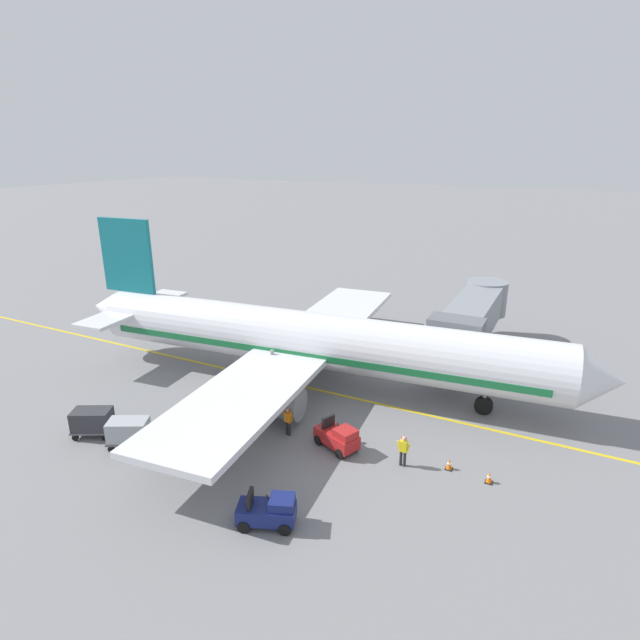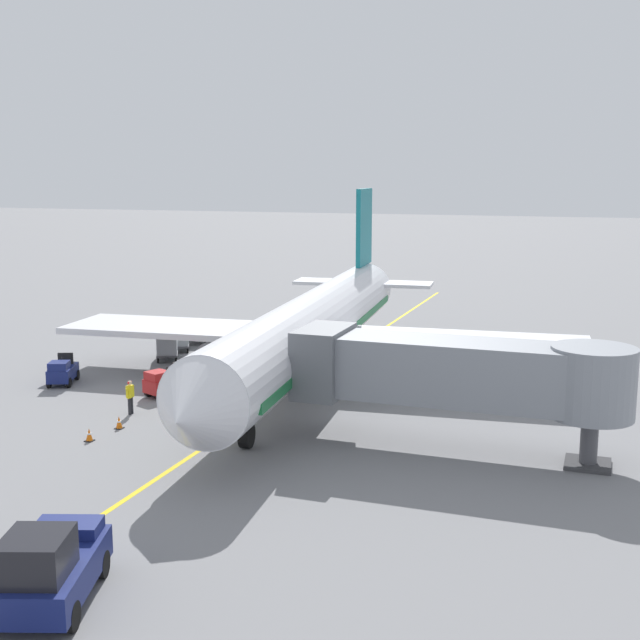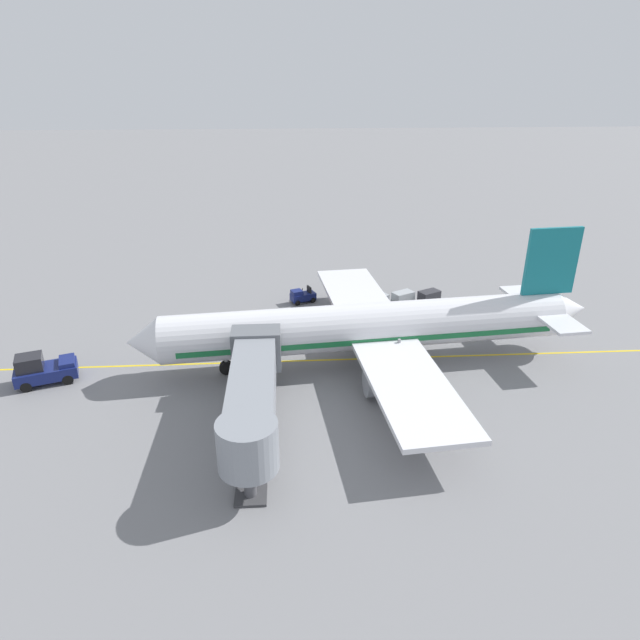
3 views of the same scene
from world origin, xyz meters
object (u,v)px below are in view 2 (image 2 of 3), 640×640
Objects in this scene: baggage_cart_third_in_train at (197,329)px; ground_crew_loader at (194,365)px; baggage_tug_trailing at (62,372)px; baggage_cart_front at (167,345)px; baggage_cart_second_in_train at (179,337)px; ground_crew_wing_walker at (130,395)px; parked_airliner at (313,328)px; safety_cone_nose_left at (89,435)px; jet_bridge at (457,372)px; safety_cone_nose_right at (119,423)px; baggage_tug_lead at (167,382)px; pushback_tractor at (49,568)px.

ground_crew_loader is (-5.04, 9.78, 0.00)m from baggage_cart_third_in_train.
ground_crew_loader reaches higher than baggage_cart_third_in_train.
baggage_tug_trailing is 7.75m from baggage_cart_front.
ground_crew_wing_walker is (-5.05, 13.82, 0.00)m from baggage_cart_second_in_train.
parked_airliner is 12.95× the size of baggage_cart_front.
parked_airliner reaches higher than ground_crew_loader.
baggage_cart_third_in_train is (0.77, -5.40, 0.00)m from baggage_cart_front.
ground_crew_wing_walker reaches higher than baggage_tug_trailing.
baggage_tug_trailing is at bearing -47.20° from safety_cone_nose_left.
baggage_cart_second_in_train is at bearing -76.23° from baggage_cart_front.
safety_cone_nose_right is (15.23, 2.12, -3.17)m from jet_bridge.
baggage_tug_lead is at bearing 111.51° from baggage_cart_third_in_train.
ground_crew_wing_walker is 4.29m from safety_cone_nose_left.
baggage_tug_lead is 1.64× the size of ground_crew_loader.
safety_cone_nose_right is at bearing 98.34° from baggage_tug_lead.
jet_bridge is at bearing -165.05° from safety_cone_nose_left.
baggage_cart_second_in_train is at bearing -63.97° from baggage_tug_lead.
parked_airliner is 2.67× the size of jet_bridge.
baggage_cart_second_in_train is at bearing -69.94° from ground_crew_wing_walker.
jet_bridge is at bearing 157.09° from ground_crew_loader.
jet_bridge is (-9.65, 8.83, 0.27)m from parked_airliner.
safety_cone_nose_right is at bearing 109.53° from ground_crew_wing_walker.
baggage_cart_front is 14.29m from safety_cone_nose_right.
baggage_cart_front is 1.00× the size of baggage_cart_second_in_train.
safety_cone_nose_left is at bearing 93.51° from ground_crew_loader.
baggage_tug_lead reaches higher than baggage_cart_second_in_train.
jet_bridge is 16.30m from safety_cone_nose_left.
parked_airliner is 63.31× the size of safety_cone_nose_right.
baggage_cart_third_in_train is 11.00m from ground_crew_loader.
baggage_tug_lead is 3.65m from ground_crew_wing_walker.
jet_bridge is at bearing 166.98° from baggage_tug_lead.
jet_bridge is 23.40m from baggage_cart_front.
parked_airliner is 63.31× the size of safety_cone_nose_left.
pushback_tractor is at bearing 115.81° from ground_crew_wing_walker.
safety_cone_nose_right is (7.14, -14.18, -0.81)m from pushback_tractor.
ground_crew_wing_walker reaches higher than safety_cone_nose_left.
safety_cone_nose_right is (-0.22, -2.00, 0.00)m from safety_cone_nose_left.
jet_bridge is 4.85× the size of baggage_cart_third_in_train.
parked_airliner is 22.10× the size of ground_crew_wing_walker.
pushback_tractor is at bearing 126.19° from baggage_tug_trailing.
pushback_tractor is 1.69× the size of baggage_cart_third_in_train.
pushback_tractor is 1.76× the size of baggage_tug_trailing.
baggage_cart_third_in_train reaches higher than safety_cone_nose_right.
baggage_cart_third_in_train is at bearing -81.93° from baggage_cart_front.
baggage_tug_trailing reaches higher than baggage_cart_second_in_train.
pushback_tractor reaches higher than baggage_cart_second_in_train.
baggage_tug_lead is at bearing 38.45° from parked_airliner.
baggage_tug_lead and baggage_tug_trailing have the same top height.
baggage_tug_lead is 4.69× the size of safety_cone_nose_right.
jet_bridge reaches higher than baggage_tug_trailing.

